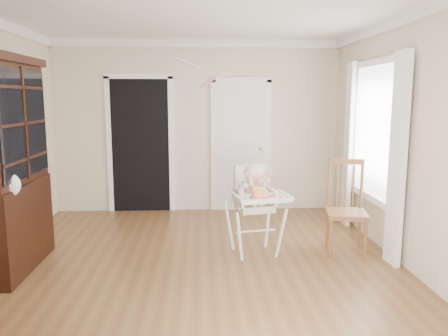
{
  "coord_description": "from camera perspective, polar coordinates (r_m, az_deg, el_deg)",
  "views": [
    {
      "loc": [
        0.05,
        -4.47,
        1.81
      ],
      "look_at": [
        0.31,
        0.32,
        1.04
      ],
      "focal_mm": 35.0,
      "sensor_mm": 36.0,
      "label": 1
    }
  ],
  "objects": [
    {
      "name": "floor",
      "position": [
        4.83,
        -3.59,
        -12.9
      ],
      "size": [
        5.0,
        5.0,
        0.0
      ],
      "primitive_type": "plane",
      "color": "brown",
      "rests_on": "ground"
    },
    {
      "name": "ceiling",
      "position": [
        4.56,
        -3.95,
        20.38
      ],
      "size": [
        5.0,
        5.0,
        0.0
      ],
      "primitive_type": "plane",
      "rotation": [
        3.14,
        0.0,
        0.0
      ],
      "color": "white",
      "rests_on": "wall_back"
    },
    {
      "name": "wall_back",
      "position": [
        6.99,
        -3.54,
        5.37
      ],
      "size": [
        4.5,
        0.0,
        4.5
      ],
      "primitive_type": "plane",
      "rotation": [
        1.57,
        0.0,
        0.0
      ],
      "color": "beige",
      "rests_on": "floor"
    },
    {
      "name": "wall_right",
      "position": [
        5.01,
        22.99,
        3.15
      ],
      "size": [
        0.0,
        5.0,
        5.0
      ],
      "primitive_type": "plane",
      "rotation": [
        1.57,
        0.0,
        -1.57
      ],
      "color": "beige",
      "rests_on": "floor"
    },
    {
      "name": "crown_molding",
      "position": [
        4.55,
        -3.94,
        19.64
      ],
      "size": [
        4.5,
        5.0,
        0.12
      ],
      "primitive_type": null,
      "color": "white",
      "rests_on": "ceiling"
    },
    {
      "name": "doorway",
      "position": [
        7.06,
        -10.86,
        3.29
      ],
      "size": [
        1.06,
        0.05,
        2.22
      ],
      "color": "black",
      "rests_on": "wall_back"
    },
    {
      "name": "closet_door",
      "position": [
        7.02,
        2.21,
        2.73
      ],
      "size": [
        0.96,
        0.09,
        2.13
      ],
      "color": "white",
      "rests_on": "wall_back"
    },
    {
      "name": "window_right",
      "position": [
        5.71,
        18.8,
        3.41
      ],
      "size": [
        0.13,
        1.84,
        2.3
      ],
      "color": "white",
      "rests_on": "wall_right"
    },
    {
      "name": "high_chair",
      "position": [
        5.06,
        4.06,
        -4.11
      ],
      "size": [
        0.72,
        0.84,
        1.06
      ],
      "rotation": [
        0.0,
        0.0,
        0.19
      ],
      "color": "white",
      "rests_on": "floor"
    },
    {
      "name": "baby",
      "position": [
        5.05,
        4.01,
        -2.32
      ],
      "size": [
        0.33,
        0.25,
        0.48
      ],
      "rotation": [
        0.0,
        0.0,
        0.19
      ],
      "color": "beige",
      "rests_on": "high_chair"
    },
    {
      "name": "cake",
      "position": [
        4.77,
        4.66,
        -3.29
      ],
      "size": [
        0.23,
        0.23,
        0.1
      ],
      "color": "silver",
      "rests_on": "high_chair"
    },
    {
      "name": "sippy_cup",
      "position": [
        4.84,
        2.23,
        -2.88
      ],
      "size": [
        0.07,
        0.07,
        0.16
      ],
      "rotation": [
        0.0,
        0.0,
        0.19
      ],
      "color": "pink",
      "rests_on": "high_chair"
    },
    {
      "name": "china_cabinet",
      "position": [
        5.05,
        -26.86,
        0.29
      ],
      "size": [
        0.59,
        1.32,
        2.24
      ],
      "color": "black",
      "rests_on": "floor"
    },
    {
      "name": "dining_chair",
      "position": [
        5.32,
        15.66,
        -5.34
      ],
      "size": [
        0.52,
        0.52,
        1.09
      ],
      "rotation": [
        0.0,
        0.0,
        -0.19
      ],
      "color": "brown",
      "rests_on": "floor"
    },
    {
      "name": "streamer",
      "position": [
        5.02,
        -4.85,
        13.47
      ],
      "size": [
        0.29,
        0.43,
        0.15
      ],
      "primitive_type": null,
      "rotation": [
        0.26,
        0.0,
        0.57
      ],
      "color": "pink",
      "rests_on": "ceiling"
    }
  ]
}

